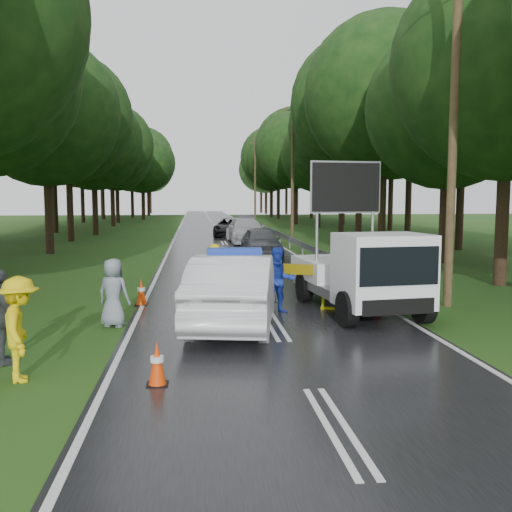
{
  "coord_description": "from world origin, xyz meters",
  "views": [
    {
      "loc": [
        -1.85,
        -13.19,
        3.11
      ],
      "look_at": [
        -0.05,
        3.71,
        1.3
      ],
      "focal_mm": 40.0,
      "sensor_mm": 36.0,
      "label": 1
    }
  ],
  "objects": [
    {
      "name": "queue_car_first",
      "position": [
        1.46,
        15.42,
        0.76
      ],
      "size": [
        1.91,
        4.52,
        1.53
      ],
      "primitive_type": "imported",
      "rotation": [
        0.0,
        0.0,
        0.02
      ],
      "color": "#3F4147",
      "rests_on": "ground"
    },
    {
      "name": "work_truck",
      "position": [
        2.5,
        1.26,
        1.09
      ],
      "size": [
        2.78,
        5.25,
        4.02
      ],
      "rotation": [
        0.0,
        0.0,
        0.12
      ],
      "color": "gray",
      "rests_on": "ground"
    },
    {
      "name": "civilian",
      "position": [
        0.33,
        1.53,
        0.88
      ],
      "size": [
        0.92,
        0.75,
        1.76
      ],
      "primitive_type": "imported",
      "rotation": [
        0.0,
        0.0,
        0.11
      ],
      "color": "#1932A5",
      "rests_on": "ground"
    },
    {
      "name": "cone_right",
      "position": [
        3.01,
        1.5,
        0.34
      ],
      "size": [
        0.33,
        0.33,
        0.71
      ],
      "color": "black",
      "rests_on": "ground"
    },
    {
      "name": "queue_car_second",
      "position": [
        1.45,
        24.01,
        0.81
      ],
      "size": [
        2.56,
        5.7,
        1.62
      ],
      "primitive_type": "imported",
      "rotation": [
        0.0,
        0.0,
        0.05
      ],
      "color": "#AFB3B8",
      "rests_on": "ground"
    },
    {
      "name": "cone_near_left",
      "position": [
        -2.5,
        -4.0,
        0.37
      ],
      "size": [
        0.36,
        0.36,
        0.75
      ],
      "color": "black",
      "rests_on": "ground"
    },
    {
      "name": "bystander_left",
      "position": [
        -4.79,
        -3.5,
        0.89
      ],
      "size": [
        0.94,
        1.28,
        1.78
      ],
      "primitive_type": "imported",
      "rotation": [
        0.0,
        0.0,
        1.83
      ],
      "color": "yellow",
      "rests_on": "ground"
    },
    {
      "name": "police_sedan",
      "position": [
        -0.95,
        0.17,
        0.86
      ],
      "size": [
        2.65,
        5.42,
        1.88
      ],
      "rotation": [
        0.0,
        0.0,
        2.97
      ],
      "color": "silver",
      "rests_on": "ground"
    },
    {
      "name": "guardrail",
      "position": [
        3.7,
        29.67,
        0.55
      ],
      "size": [
        0.12,
        60.06,
        0.7
      ],
      "color": "gray",
      "rests_on": "ground"
    },
    {
      "name": "cone_center",
      "position": [
        -0.53,
        2.0,
        0.32
      ],
      "size": [
        0.31,
        0.31,
        0.66
      ],
      "color": "black",
      "rests_on": "ground"
    },
    {
      "name": "road",
      "position": [
        0.0,
        30.0,
        0.01
      ],
      "size": [
        7.0,
        140.0,
        0.02
      ],
      "primitive_type": "cube",
      "color": "black",
      "rests_on": "ground"
    },
    {
      "name": "officer",
      "position": [
        -1.38,
        2.28,
        0.9
      ],
      "size": [
        0.78,
        0.71,
        1.8
      ],
      "primitive_type": "imported",
      "rotation": [
        0.0,
        0.0,
        3.7
      ],
      "color": "yellow",
      "rests_on": "ground"
    },
    {
      "name": "bystander_right",
      "position": [
        -3.8,
        0.41,
        0.82
      ],
      "size": [
        0.94,
        0.8,
        1.63
      ],
      "primitive_type": "imported",
      "rotation": [
        0.0,
        0.0,
        2.73
      ],
      "color": "gray",
      "rests_on": "ground"
    },
    {
      "name": "bystander_mid",
      "position": [
        -5.42,
        -2.5,
        0.89
      ],
      "size": [
        1.02,
        1.07,
        1.78
      ],
      "primitive_type": "imported",
      "rotation": [
        0.0,
        0.0,
        2.31
      ],
      "color": "#3D4044",
      "rests_on": "ground"
    },
    {
      "name": "utility_pole_near",
      "position": [
        5.2,
        2.0,
        5.06
      ],
      "size": [
        1.4,
        0.24,
        10.0
      ],
      "color": "#3E301D",
      "rests_on": "ground"
    },
    {
      "name": "barrier",
      "position": [
        0.8,
        2.18,
        0.93
      ],
      "size": [
        2.76,
        1.23,
        1.23
      ],
      "rotation": [
        0.0,
        0.0,
        -0.41
      ],
      "color": "#D4D10B",
      "rests_on": "ground"
    },
    {
      "name": "queue_car_third",
      "position": [
        0.8,
        30.01,
        0.69
      ],
      "size": [
        2.96,
        5.26,
        1.39
      ],
      "primitive_type": "imported",
      "rotation": [
        0.0,
        0.0,
        -0.14
      ],
      "color": "black",
      "rests_on": "ground"
    },
    {
      "name": "utility_pole_mid",
      "position": [
        5.2,
        28.0,
        5.06
      ],
      "size": [
        1.4,
        0.24,
        10.0
      ],
      "color": "#3E301D",
      "rests_on": "ground"
    },
    {
      "name": "utility_pole_far",
      "position": [
        5.2,
        54.0,
        5.06
      ],
      "size": [
        1.4,
        0.24,
        10.0
      ],
      "color": "#3E301D",
      "rests_on": "ground"
    },
    {
      "name": "cone_left_mid",
      "position": [
        -3.4,
        3.0,
        0.38
      ],
      "size": [
        0.37,
        0.37,
        0.78
      ],
      "color": "black",
      "rests_on": "ground"
    },
    {
      "name": "ground",
      "position": [
        0.0,
        0.0,
        0.0
      ],
      "size": [
        160.0,
        160.0,
        0.0
      ],
      "primitive_type": "plane",
      "color": "#194714",
      "rests_on": "ground"
    },
    {
      "name": "queue_car_fourth",
      "position": [
        2.6,
        37.39,
        0.69
      ],
      "size": [
        1.76,
        4.27,
        1.38
      ],
      "primitive_type": "imported",
      "rotation": [
        0.0,
        0.0,
        -0.07
      ],
      "color": "#393C40",
      "rests_on": "ground"
    },
    {
      "name": "cone_far",
      "position": [
        0.29,
        3.07,
        0.35
      ],
      "size": [
        0.34,
        0.34,
        0.73
      ],
      "color": "black",
      "rests_on": "ground"
    }
  ]
}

